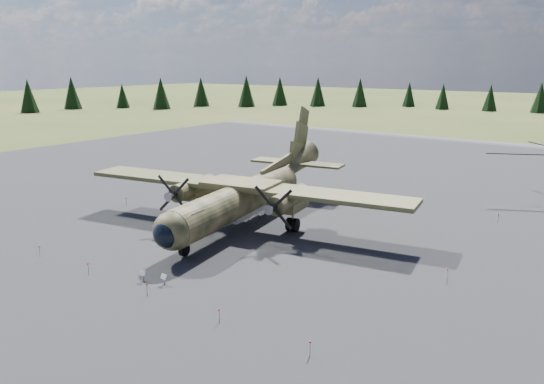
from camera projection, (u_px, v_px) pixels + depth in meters
The scene contains 7 objects.
ground at pixel (253, 235), 45.08m from camera, with size 500.00×500.00×0.00m, color brown.
apron at pixel (314, 210), 52.97m from camera, with size 120.00×120.00×0.04m, color #545459.
transport_plane at pixel (247, 191), 48.07m from camera, with size 31.15×28.04×10.26m.
info_placard_left at pixel (142, 274), 35.43m from camera, with size 0.52×0.27×0.78m.
info_placard_right at pixel (164, 278), 34.91m from camera, with size 0.49×0.22×0.75m.
barrier_fence at pixel (248, 229), 45.17m from camera, with size 33.12×29.62×0.85m.
treeline at pixel (308, 189), 40.61m from camera, with size 287.13×283.85×11.00m.
Camera 1 is at (26.36, -33.91, 14.28)m, focal length 35.00 mm.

